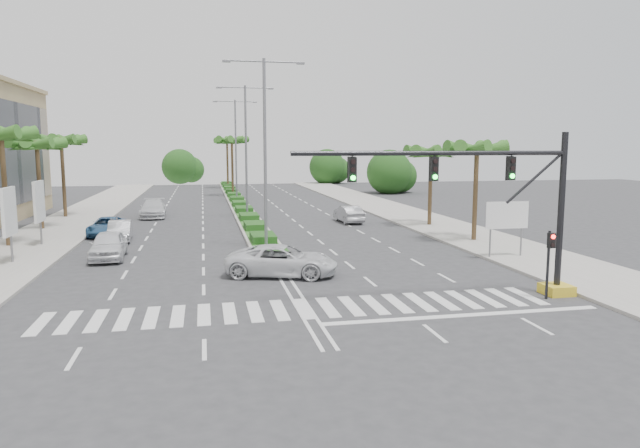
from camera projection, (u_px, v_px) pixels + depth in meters
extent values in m
plane|color=#333335|center=(304.00, 309.00, 23.25)|extent=(160.00, 160.00, 0.00)
cube|color=gray|center=(447.00, 228.00, 45.68)|extent=(6.00, 120.00, 0.15)
cube|color=gray|center=(39.00, 241.00, 39.62)|extent=(6.00, 120.00, 0.15)
cube|color=gray|center=(237.00, 202.00, 66.91)|extent=(2.20, 75.00, 0.20)
cube|color=#23581E|center=(237.00, 201.00, 66.90)|extent=(1.80, 75.00, 0.04)
cube|color=gold|center=(556.00, 289.00, 25.51)|extent=(1.20, 1.20, 0.45)
cylinder|color=black|center=(561.00, 212.00, 25.04)|extent=(0.28, 0.28, 7.00)
cylinder|color=black|center=(434.00, 153.00, 23.50)|extent=(12.00, 0.20, 0.20)
cylinder|color=black|center=(534.00, 179.00, 24.56)|extent=(2.53, 0.12, 2.15)
cube|color=black|center=(511.00, 168.00, 24.28)|extent=(0.32, 0.24, 1.00)
cylinder|color=#19E533|center=(512.00, 176.00, 24.19)|extent=(0.20, 0.06, 0.20)
cube|color=black|center=(434.00, 169.00, 23.58)|extent=(0.32, 0.24, 1.00)
cylinder|color=#19E533|center=(435.00, 177.00, 23.49)|extent=(0.20, 0.06, 0.20)
cube|color=black|center=(352.00, 170.00, 22.89)|extent=(0.32, 0.24, 1.00)
cylinder|color=#19E533|center=(353.00, 178.00, 22.79)|extent=(0.20, 0.06, 0.20)
cylinder|color=black|center=(548.00, 265.00, 24.58)|extent=(0.12, 0.12, 3.00)
cube|color=black|center=(551.00, 240.00, 24.28)|extent=(0.28, 0.22, 0.65)
cylinder|color=red|center=(553.00, 237.00, 24.13)|extent=(0.18, 0.05, 0.18)
cylinder|color=slate|center=(490.00, 236.00, 33.32)|extent=(0.10, 0.10, 2.80)
cylinder|color=slate|center=(521.00, 235.00, 33.71)|extent=(0.10, 0.10, 2.80)
cube|color=#0C6638|center=(507.00, 215.00, 33.35)|extent=(2.60, 0.08, 1.50)
cube|color=white|center=(507.00, 215.00, 33.31)|extent=(2.70, 0.02, 1.60)
cylinder|color=slate|center=(11.00, 240.00, 31.81)|extent=(0.12, 0.12, 2.80)
cube|color=white|center=(9.00, 212.00, 31.60)|extent=(0.18, 2.10, 2.70)
cube|color=#D8594C|center=(9.00, 212.00, 31.60)|extent=(0.12, 2.00, 2.60)
cylinder|color=slate|center=(41.00, 226.00, 37.64)|extent=(0.12, 0.12, 2.80)
cube|color=white|center=(39.00, 201.00, 37.42)|extent=(0.18, 2.10, 2.70)
cube|color=#D8594C|center=(39.00, 201.00, 37.42)|extent=(0.12, 2.00, 2.60)
cylinder|color=brown|center=(5.00, 191.00, 36.93)|extent=(0.32, 0.32, 7.40)
sphere|color=brown|center=(1.00, 135.00, 36.45)|extent=(0.70, 0.70, 0.70)
cone|color=#24621F|center=(20.00, 137.00, 36.68)|extent=(0.90, 3.62, 1.50)
cone|color=#24621F|center=(17.00, 137.00, 37.43)|extent=(3.39, 2.96, 1.50)
cone|color=#24621F|center=(3.00, 137.00, 37.45)|extent=(3.73, 1.68, 1.50)
cone|color=#24621F|center=(8.00, 137.00, 35.76)|extent=(3.39, 2.96, 1.50)
cylinder|color=brown|center=(40.00, 187.00, 44.74)|extent=(0.32, 0.32, 6.80)
sphere|color=brown|center=(37.00, 145.00, 44.29)|extent=(0.70, 0.70, 0.70)
cone|color=#24621F|center=(52.00, 146.00, 44.53)|extent=(0.90, 3.62, 1.50)
cone|color=#24621F|center=(49.00, 146.00, 45.28)|extent=(3.39, 2.96, 1.50)
cone|color=#24621F|center=(37.00, 146.00, 45.30)|extent=(3.73, 1.68, 1.50)
cone|color=#24621F|center=(25.00, 146.00, 44.57)|extent=(2.38, 3.65, 1.50)
cone|color=#24621F|center=(21.00, 146.00, 43.65)|extent=(2.38, 3.65, 1.50)
cone|color=#24621F|center=(29.00, 146.00, 43.22)|extent=(3.73, 1.68, 1.50)
cone|color=#24621F|center=(43.00, 146.00, 43.61)|extent=(3.39, 2.96, 1.50)
cylinder|color=brown|center=(63.00, 179.00, 52.48)|extent=(0.32, 0.32, 7.20)
sphere|color=brown|center=(61.00, 141.00, 52.01)|extent=(0.70, 0.70, 0.70)
cone|color=#24621F|center=(74.00, 142.00, 52.24)|extent=(0.90, 3.62, 1.50)
cone|color=#24621F|center=(71.00, 142.00, 52.99)|extent=(3.39, 2.96, 1.50)
cone|color=#24621F|center=(61.00, 142.00, 53.01)|extent=(3.73, 1.68, 1.50)
cone|color=#24621F|center=(51.00, 142.00, 52.28)|extent=(2.38, 3.65, 1.50)
cone|color=#24621F|center=(48.00, 142.00, 51.36)|extent=(2.38, 3.65, 1.50)
cone|color=#24621F|center=(55.00, 142.00, 50.93)|extent=(3.73, 1.68, 1.50)
cone|color=#24621F|center=(67.00, 142.00, 51.32)|extent=(3.39, 2.96, 1.50)
cylinder|color=brown|center=(475.00, 195.00, 39.29)|extent=(0.32, 0.32, 6.50)
sphere|color=brown|center=(477.00, 149.00, 38.87)|extent=(0.70, 0.70, 0.70)
cone|color=#24621F|center=(492.00, 151.00, 39.10)|extent=(0.90, 3.62, 1.50)
cone|color=#24621F|center=(480.00, 151.00, 39.85)|extent=(3.39, 2.96, 1.50)
cone|color=#24621F|center=(467.00, 151.00, 39.87)|extent=(3.73, 1.68, 1.50)
cone|color=#24621F|center=(460.00, 151.00, 39.15)|extent=(2.38, 3.65, 1.50)
cone|color=#24621F|center=(467.00, 151.00, 38.22)|extent=(2.38, 3.65, 1.50)
cone|color=#24621F|center=(481.00, 151.00, 37.79)|extent=(3.73, 1.68, 1.50)
cone|color=#24621F|center=(492.00, 151.00, 38.18)|extent=(3.39, 2.96, 1.50)
cylinder|color=brown|center=(430.00, 189.00, 47.08)|extent=(0.32, 0.32, 6.20)
sphere|color=brown|center=(431.00, 153.00, 46.67)|extent=(0.70, 0.70, 0.70)
cone|color=#24621F|center=(444.00, 154.00, 46.91)|extent=(0.90, 3.62, 1.50)
cone|color=#24621F|center=(435.00, 154.00, 47.66)|extent=(3.39, 2.96, 1.50)
cone|color=#24621F|center=(423.00, 154.00, 47.68)|extent=(3.73, 1.68, 1.50)
cone|color=#24621F|center=(418.00, 154.00, 46.95)|extent=(2.38, 3.65, 1.50)
cone|color=#24621F|center=(422.00, 154.00, 46.03)|extent=(2.38, 3.65, 1.50)
cone|color=#24621F|center=(433.00, 154.00, 45.60)|extent=(3.73, 1.68, 1.50)
cone|color=#24621F|center=(443.00, 154.00, 45.99)|extent=(3.39, 2.96, 1.50)
cylinder|color=brown|center=(232.00, 168.00, 76.13)|extent=(0.32, 0.32, 7.50)
sphere|color=brown|center=(232.00, 141.00, 75.64)|extent=(0.70, 0.70, 0.70)
cone|color=#24621F|center=(240.00, 141.00, 75.87)|extent=(0.90, 3.62, 1.50)
cone|color=#24621F|center=(237.00, 141.00, 76.62)|extent=(3.39, 2.96, 1.50)
cone|color=#24621F|center=(230.00, 141.00, 76.64)|extent=(3.73, 1.68, 1.50)
cone|color=#24621F|center=(224.00, 141.00, 75.92)|extent=(2.38, 3.65, 1.50)
cone|color=#24621F|center=(224.00, 141.00, 74.99)|extent=(2.38, 3.65, 1.50)
cone|color=#24621F|center=(230.00, 141.00, 74.56)|extent=(3.73, 1.68, 1.50)
cone|color=#24621F|center=(237.00, 141.00, 74.95)|extent=(3.39, 2.96, 1.50)
cylinder|color=brown|center=(228.00, 165.00, 90.69)|extent=(0.32, 0.32, 7.50)
sphere|color=brown|center=(227.00, 142.00, 90.20)|extent=(0.70, 0.70, 0.70)
cone|color=#24621F|center=(234.00, 142.00, 90.43)|extent=(0.90, 3.62, 1.50)
cone|color=#24621F|center=(231.00, 142.00, 91.18)|extent=(3.39, 2.96, 1.50)
cone|color=#24621F|center=(225.00, 142.00, 91.21)|extent=(3.73, 1.68, 1.50)
cone|color=#24621F|center=(221.00, 142.00, 90.48)|extent=(2.38, 3.65, 1.50)
cone|color=#24621F|center=(221.00, 142.00, 89.55)|extent=(2.38, 3.65, 1.50)
cone|color=#24621F|center=(226.00, 142.00, 89.12)|extent=(3.73, 1.68, 1.50)
cone|color=#24621F|center=(232.00, 142.00, 89.51)|extent=(3.39, 2.96, 1.50)
cylinder|color=slate|center=(265.00, 156.00, 36.03)|extent=(0.20, 0.20, 12.00)
cylinder|color=slate|center=(244.00, 61.00, 35.01)|extent=(2.40, 0.10, 0.10)
cylinder|color=slate|center=(283.00, 62.00, 35.49)|extent=(2.40, 0.10, 0.10)
cube|color=slate|center=(226.00, 61.00, 34.80)|extent=(0.50, 0.25, 0.12)
cube|color=slate|center=(300.00, 63.00, 35.72)|extent=(0.50, 0.25, 0.12)
cylinder|color=slate|center=(246.00, 153.00, 51.56)|extent=(0.20, 0.20, 12.00)
cylinder|color=slate|center=(231.00, 87.00, 50.54)|extent=(2.40, 0.10, 0.10)
cylinder|color=slate|center=(258.00, 88.00, 51.02)|extent=(2.40, 0.10, 0.10)
cube|color=slate|center=(219.00, 88.00, 50.33)|extent=(0.50, 0.25, 0.12)
cube|color=slate|center=(271.00, 89.00, 51.25)|extent=(0.50, 0.25, 0.12)
cylinder|color=slate|center=(236.00, 152.00, 67.09)|extent=(0.20, 0.20, 12.00)
cylinder|color=slate|center=(225.00, 101.00, 66.07)|extent=(2.40, 0.10, 0.10)
cylinder|color=slate|center=(245.00, 102.00, 66.55)|extent=(2.40, 0.10, 0.10)
cube|color=slate|center=(215.00, 102.00, 65.86)|extent=(0.50, 0.25, 0.12)
cube|color=slate|center=(255.00, 102.00, 66.78)|extent=(0.50, 0.25, 0.12)
imported|color=silver|center=(108.00, 245.00, 33.56)|extent=(2.08, 4.84, 1.63)
imported|color=#A7A8AC|center=(120.00, 231.00, 39.99)|extent=(1.79, 4.39, 1.42)
imported|color=#2A5682|center=(107.00, 226.00, 42.39)|extent=(2.51, 5.01, 1.36)
imported|color=silver|center=(153.00, 209.00, 53.44)|extent=(2.48, 5.74, 1.64)
imported|color=silver|center=(282.00, 261.00, 29.13)|extent=(6.20, 4.16, 1.58)
imported|color=#A2A1A6|center=(349.00, 214.00, 49.77)|extent=(1.79, 4.56, 1.48)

